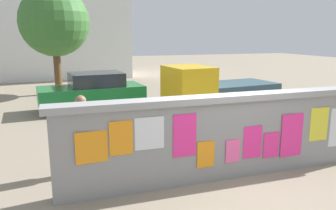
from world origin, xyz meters
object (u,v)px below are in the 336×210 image
object	(u,v)px
auto_rickshaw_truck	(216,95)
tree_roadside	(54,22)
car_parked	(93,91)
motorcycle	(133,129)
person_walking	(82,126)

from	to	relation	value
auto_rickshaw_truck	tree_roadside	bearing A→B (deg)	122.81
car_parked	motorcycle	xyz separation A→B (m)	(0.49, -4.65, -0.27)
auto_rickshaw_truck	person_walking	distance (m)	5.15
car_parked	tree_roadside	bearing A→B (deg)	106.12
auto_rickshaw_truck	tree_roadside	distance (m)	8.97
person_walking	tree_roadside	distance (m)	10.28
motorcycle	tree_roadside	bearing A→B (deg)	100.77
auto_rickshaw_truck	car_parked	bearing A→B (deg)	137.57
motorcycle	person_walking	bearing A→B (deg)	-135.60
person_walking	tree_roadside	xyz separation A→B (m)	(-0.33, 10.00, 2.36)
auto_rickshaw_truck	car_parked	size ratio (longest dim) A/B	0.95
car_parked	person_walking	bearing A→B (deg)	-98.07
auto_rickshaw_truck	tree_roadside	xyz separation A→B (m)	(-4.67, 7.25, 2.45)
auto_rickshaw_truck	person_walking	bearing A→B (deg)	-147.67
auto_rickshaw_truck	motorcycle	bearing A→B (deg)	-154.35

